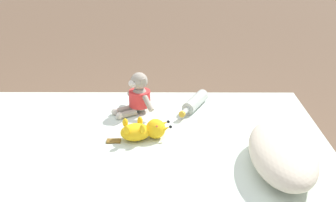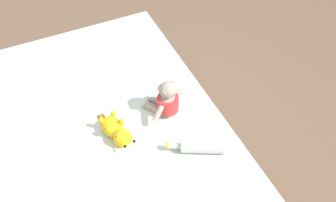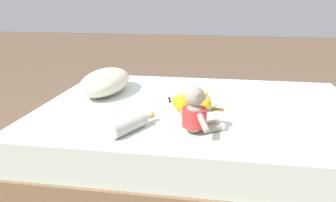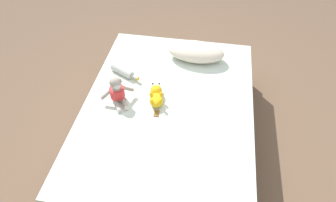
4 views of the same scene
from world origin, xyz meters
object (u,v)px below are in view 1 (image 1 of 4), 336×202
at_px(pillow, 282,153).
at_px(glass_bottle, 195,102).
at_px(plush_yellow_creature, 144,130).
at_px(bed, 136,191).
at_px(plush_monkey, 138,96).

height_order(pillow, glass_bottle, pillow).
xyz_separation_m(pillow, plush_yellow_creature, (-0.26, -0.62, -0.03)).
height_order(bed, pillow, pillow).
xyz_separation_m(pillow, glass_bottle, (-0.63, -0.34, -0.05)).
xyz_separation_m(bed, plush_monkey, (-0.42, -0.01, 0.34)).
bearing_deg(pillow, bed, -103.43).
height_order(bed, plush_monkey, plush_monkey).
bearing_deg(bed, pillow, 76.57).
height_order(pillow, plush_monkey, plush_monkey).
xyz_separation_m(bed, glass_bottle, (-0.47, 0.32, 0.28)).
xyz_separation_m(plush_yellow_creature, glass_bottle, (-0.36, 0.28, -0.01)).
xyz_separation_m(pillow, plush_monkey, (-0.58, -0.67, 0.01)).
bearing_deg(glass_bottle, plush_monkey, -81.46).
height_order(bed, plush_yellow_creature, plush_yellow_creature).
bearing_deg(bed, plush_monkey, -178.96).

